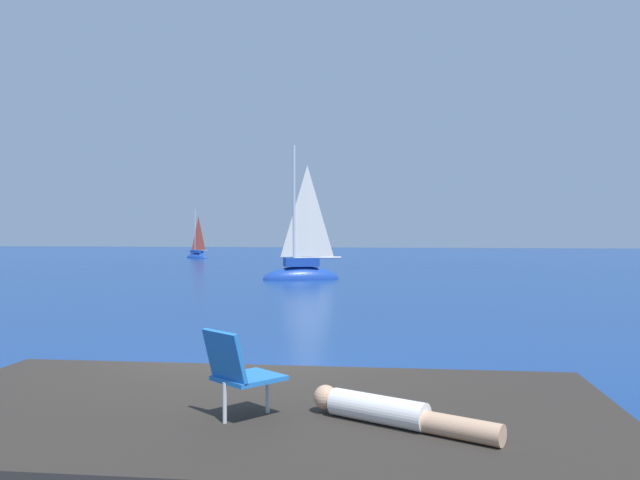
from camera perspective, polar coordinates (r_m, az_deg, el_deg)
ground_plane at (r=9.24m, az=-6.16°, el=-13.04°), size 160.00×160.00×0.00m
shore_ledge at (r=6.42m, az=-5.64°, el=-16.68°), size 6.94×3.93×0.56m
boulder_seaward at (r=7.98m, az=0.53°, el=-15.27°), size 1.00×1.21×0.76m
boulder_inland at (r=9.13m, az=-13.35°, el=-13.23°), size 1.36×1.49×0.86m
sailboat_near at (r=29.66m, az=-1.63°, el=-2.80°), size 3.73×2.42×6.73m
sailboat_far at (r=54.55m, az=-10.76°, el=-1.32°), size 2.43×1.82×4.44m
person_sunbather at (r=5.71m, az=6.28°, el=-14.81°), size 1.62×0.94×0.25m
beach_chair at (r=5.80m, az=-7.19°, el=-11.22°), size 0.75×0.76×0.80m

